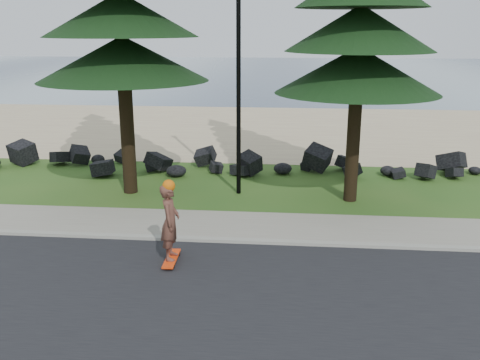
{
  "coord_description": "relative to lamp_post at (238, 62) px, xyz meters",
  "views": [
    {
      "loc": [
        1.56,
        -13.17,
        5.19
      ],
      "look_at": [
        0.34,
        0.0,
        1.37
      ],
      "focal_mm": 40.0,
      "sensor_mm": 36.0,
      "label": 1
    }
  ],
  "objects": [
    {
      "name": "ground",
      "position": [
        0.0,
        -3.2,
        -4.13
      ],
      "size": [
        160.0,
        160.0,
        0.0
      ],
      "primitive_type": "plane",
      "color": "#275219",
      "rests_on": "ground"
    },
    {
      "name": "beach_sand",
      "position": [
        0.0,
        11.3,
        -4.13
      ],
      "size": [
        160.0,
        15.0,
        0.01
      ],
      "primitive_type": "cube",
      "color": "tan",
      "rests_on": "ground"
    },
    {
      "name": "lamp_post",
      "position": [
        0.0,
        0.0,
        0.0
      ],
      "size": [
        0.25,
        0.14,
        8.14
      ],
      "color": "black",
      "rests_on": "ground"
    },
    {
      "name": "skateboarder",
      "position": [
        -1.02,
        -5.39,
        -3.15
      ],
      "size": [
        0.44,
        1.05,
        1.95
      ],
      "rotation": [
        0.0,
        0.0,
        1.6
      ],
      "color": "#F53C0E",
      "rests_on": "ground"
    },
    {
      "name": "kerb",
      "position": [
        0.0,
        -4.1,
        -4.08
      ],
      "size": [
        160.0,
        0.2,
        0.1
      ],
      "primitive_type": "cube",
      "color": "#99978A",
      "rests_on": "ground"
    },
    {
      "name": "ocean",
      "position": [
        0.0,
        47.8,
        -4.13
      ],
      "size": [
        160.0,
        58.0,
        0.01
      ],
      "primitive_type": "cube",
      "color": "#30435C",
      "rests_on": "ground"
    },
    {
      "name": "sidewalk",
      "position": [
        0.0,
        -3.0,
        -4.09
      ],
      "size": [
        160.0,
        2.0,
        0.08
      ],
      "primitive_type": "cube",
      "color": "gray",
      "rests_on": "ground"
    },
    {
      "name": "road",
      "position": [
        0.0,
        -7.7,
        -4.12
      ],
      "size": [
        160.0,
        7.0,
        0.02
      ],
      "primitive_type": "cube",
      "color": "black",
      "rests_on": "ground"
    },
    {
      "name": "seawall_boulders",
      "position": [
        0.0,
        2.4,
        -4.13
      ],
      "size": [
        60.0,
        2.4,
        1.1
      ],
      "primitive_type": null,
      "color": "black",
      "rests_on": "ground"
    }
  ]
}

